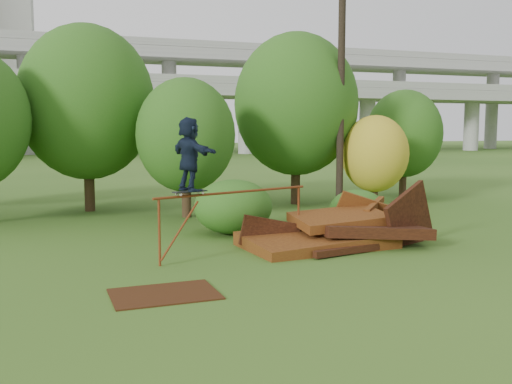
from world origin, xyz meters
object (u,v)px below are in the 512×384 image
object	(u,v)px
skater	(189,154)
utility_pole	(341,93)
flat_plate	(164,294)
scrap_pile	(338,233)

from	to	relation	value
skater	utility_pole	bearing A→B (deg)	-67.53
flat_plate	utility_pole	size ratio (longest dim) A/B	0.22
scrap_pile	utility_pole	size ratio (longest dim) A/B	0.64
skater	flat_plate	distance (m)	3.85
flat_plate	utility_pole	world-z (taller)	utility_pole
scrap_pile	utility_pole	xyz separation A→B (m)	(3.30, 6.32, 4.25)
scrap_pile	skater	distance (m)	4.84
skater	utility_pole	xyz separation A→B (m)	(7.56, 6.83, 2.01)
flat_plate	skater	bearing A→B (deg)	67.14
scrap_pile	skater	size ratio (longest dim) A/B	3.27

